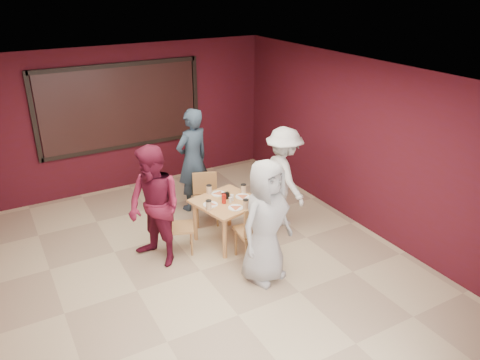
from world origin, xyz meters
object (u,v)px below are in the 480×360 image
dining_table (227,206)px  chair_front (255,230)px  diner_front (266,222)px  diner_back (193,160)px  chair_right (268,206)px  diner_right (283,177)px  chair_left (175,224)px  chair_back (206,195)px  diner_left (155,207)px

dining_table → chair_front: size_ratio=1.12×
chair_front → diner_front: size_ratio=0.54×
chair_front → diner_back: diner_back is taller
diner_front → diner_back: bearing=73.2°
chair_front → chair_right: (0.68, 0.70, -0.09)m
diner_right → diner_front: bearing=141.2°
chair_front → chair_left: size_ratio=1.16×
chair_left → diner_right: 2.00m
chair_right → diner_right: 0.56m
chair_front → diner_back: size_ratio=0.51×
chair_front → chair_left: 1.25m
dining_table → chair_back: size_ratio=1.25×
dining_table → chair_front: (0.07, -0.74, -0.08)m
chair_left → diner_right: bearing=-0.8°
chair_right → diner_back: (-0.72, 1.39, 0.49)m
chair_back → diner_left: size_ratio=0.48×
chair_right → diner_front: 1.41m
dining_table → diner_right: 1.15m
dining_table → chair_right: bearing=-3.5°
diner_front → chair_front: bearing=62.7°
diner_front → diner_right: diner_front is taller
diner_back → diner_right: size_ratio=1.10×
chair_left → chair_right: bearing=-5.6°
diner_back → diner_left: diner_back is taller
chair_right → diner_right: diner_right is taller
chair_back → diner_back: 0.72m
chair_front → diner_right: diner_right is taller
dining_table → diner_right: diner_right is taller
diner_back → diner_front: bearing=72.8°
diner_left → diner_right: bearing=70.8°
dining_table → diner_left: size_ratio=0.60×
diner_front → diner_left: 1.63m
chair_front → chair_left: bearing=136.8°
chair_right → diner_front: (-0.76, -1.10, 0.44)m
chair_left → diner_right: diner_right is taller
chair_back → diner_left: bearing=-146.1°
dining_table → diner_front: size_ratio=0.61×
chair_left → chair_front: bearing=-43.2°
diner_left → chair_right: bearing=67.4°
diner_left → chair_back: bearing=102.2°
dining_table → diner_right: bearing=4.2°
chair_left → diner_back: (0.86, 1.23, 0.47)m
dining_table → diner_back: diner_back is taller
diner_left → diner_right: (2.31, 0.10, -0.05)m
dining_table → chair_back: bearing=90.0°
diner_left → diner_back: bearing=116.7°
dining_table → chair_left: (-0.84, 0.11, -0.16)m
chair_left → diner_front: diner_front is taller
chair_front → diner_right: 1.37m
diner_back → chair_back: bearing=71.0°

